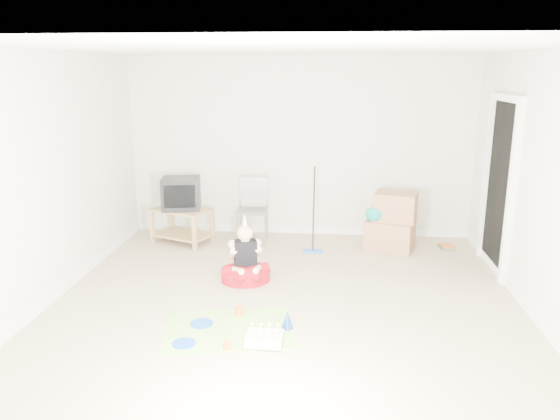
# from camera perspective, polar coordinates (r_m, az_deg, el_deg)

# --- Properties ---
(ground) EXTENTS (5.00, 5.00, 0.00)m
(ground) POSITION_cam_1_polar(r_m,az_deg,el_deg) (5.94, 0.62, -9.43)
(ground) COLOR tan
(ground) RESTS_ON ground
(doorway_recess) EXTENTS (0.02, 0.90, 2.05)m
(doorway_recess) POSITION_cam_1_polar(r_m,az_deg,el_deg) (7.06, 21.98, 2.14)
(doorway_recess) COLOR black
(doorway_recess) RESTS_ON ground
(tv_stand) EXTENTS (0.93, 0.77, 0.50)m
(tv_stand) POSITION_cam_1_polar(r_m,az_deg,el_deg) (7.87, -10.16, -1.31)
(tv_stand) COLOR #A6814B
(tv_stand) RESTS_ON ground
(crt_tv) EXTENTS (0.58, 0.51, 0.45)m
(crt_tv) POSITION_cam_1_polar(r_m,az_deg,el_deg) (7.76, -10.30, 1.73)
(crt_tv) COLOR black
(crt_tv) RESTS_ON tv_stand
(folding_chair) EXTENTS (0.44, 0.42, 0.95)m
(folding_chair) POSITION_cam_1_polar(r_m,az_deg,el_deg) (7.71, -2.88, -0.13)
(folding_chair) COLOR gray
(folding_chair) RESTS_ON ground
(cardboard_boxes) EXTENTS (0.75, 0.65, 0.80)m
(cardboard_boxes) POSITION_cam_1_polar(r_m,az_deg,el_deg) (7.58, 11.56, -1.28)
(cardboard_boxes) COLOR #A67550
(cardboard_boxes) RESTS_ON ground
(floor_mop) EXTENTS (0.28, 0.38, 1.12)m
(floor_mop) POSITION_cam_1_polar(r_m,az_deg,el_deg) (7.35, 3.47, -2.48)
(floor_mop) COLOR blue
(floor_mop) RESTS_ON ground
(book_pile) EXTENTS (0.20, 0.24, 0.05)m
(book_pile) POSITION_cam_1_polar(r_m,az_deg,el_deg) (7.91, 17.01, -3.67)
(book_pile) COLOR #297B45
(book_pile) RESTS_ON ground
(seated_woman) EXTENTS (0.70, 0.70, 0.82)m
(seated_woman) POSITION_cam_1_polar(r_m,az_deg,el_deg) (6.40, -3.61, -5.92)
(seated_woman) COLOR #A50F18
(seated_woman) RESTS_ON ground
(party_mat) EXTENTS (1.40, 1.13, 0.01)m
(party_mat) POSITION_cam_1_polar(r_m,az_deg,el_deg) (5.36, -5.37, -12.30)
(party_mat) COLOR #F13279
(party_mat) RESTS_ON ground
(birthday_cake) EXTENTS (0.34, 0.27, 0.15)m
(birthday_cake) POSITION_cam_1_polar(r_m,az_deg,el_deg) (5.06, -1.63, -13.39)
(birthday_cake) COLOR silver
(birthday_cake) RESTS_ON party_mat
(blue_plate_near) EXTENTS (0.28, 0.28, 0.01)m
(blue_plate_near) POSITION_cam_1_polar(r_m,az_deg,el_deg) (5.48, -8.18, -11.65)
(blue_plate_near) COLOR blue
(blue_plate_near) RESTS_ON party_mat
(blue_plate_far) EXTENTS (0.24, 0.24, 0.01)m
(blue_plate_far) POSITION_cam_1_polar(r_m,az_deg,el_deg) (5.14, -10.02, -13.56)
(blue_plate_far) COLOR blue
(blue_plate_far) RESTS_ON party_mat
(orange_cup_near) EXTENTS (0.10, 0.10, 0.09)m
(orange_cup_near) POSITION_cam_1_polar(r_m,az_deg,el_deg) (5.61, -4.32, -10.46)
(orange_cup_near) COLOR orange
(orange_cup_near) RESTS_ON party_mat
(orange_cup_far) EXTENTS (0.07, 0.07, 0.07)m
(orange_cup_far) POSITION_cam_1_polar(r_m,az_deg,el_deg) (4.99, -5.52, -13.91)
(orange_cup_far) COLOR orange
(orange_cup_far) RESTS_ON party_mat
(blue_party_hat) EXTENTS (0.14, 0.14, 0.17)m
(blue_party_hat) POSITION_cam_1_polar(r_m,az_deg,el_deg) (5.31, 0.77, -11.41)
(blue_party_hat) COLOR #1740A2
(blue_party_hat) RESTS_ON party_mat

